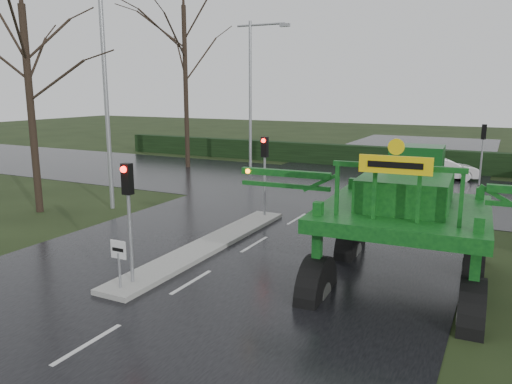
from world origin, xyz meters
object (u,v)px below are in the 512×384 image
at_px(traffic_signal_mid, 265,159).
at_px(traffic_signal_far, 483,141).
at_px(white_sedan, 442,180).
at_px(street_light_left_far, 254,82).
at_px(traffic_signal_near, 128,197).
at_px(crop_sprayer, 321,201).
at_px(keep_left_sign, 119,256).
at_px(street_light_left_near, 110,77).

relative_size(traffic_signal_mid, traffic_signal_far, 1.00).
height_order(traffic_signal_mid, white_sedan, traffic_signal_mid).
xyz_separation_m(traffic_signal_mid, street_light_left_far, (-6.89, 12.51, 3.40)).
distance_m(traffic_signal_near, street_light_left_far, 22.37).
xyz_separation_m(street_light_left_far, white_sedan, (12.54, 0.89, -5.99)).
distance_m(crop_sprayer, white_sedan, 19.99).
height_order(keep_left_sign, street_light_left_far, street_light_left_far).
bearing_deg(white_sedan, street_light_left_near, 116.75).
relative_size(traffic_signal_near, white_sedan, 0.86).
height_order(keep_left_sign, traffic_signal_mid, traffic_signal_mid).
distance_m(street_light_left_near, crop_sprayer, 13.13).
bearing_deg(street_light_left_near, traffic_signal_near, -45.47).
xyz_separation_m(traffic_signal_near, crop_sprayer, (4.79, 2.10, -0.03)).
bearing_deg(white_sedan, traffic_signal_far, -135.53).
height_order(traffic_signal_mid, street_light_left_near, street_light_left_near).
height_order(keep_left_sign, street_light_left_near, street_light_left_near).
height_order(traffic_signal_near, traffic_signal_far, same).
bearing_deg(white_sedan, street_light_left_far, 70.93).
xyz_separation_m(traffic_signal_near, street_light_left_near, (-6.89, 7.01, 3.40)).
relative_size(street_light_left_far, white_sedan, 2.45).
height_order(traffic_signal_near, street_light_left_near, street_light_left_near).
relative_size(traffic_signal_mid, crop_sprayer, 0.36).
height_order(street_light_left_near, street_light_left_far, same).
bearing_deg(traffic_signal_near, white_sedan, 75.54).
bearing_deg(street_light_left_far, crop_sprayer, -58.29).
xyz_separation_m(traffic_signal_near, traffic_signal_far, (7.80, 21.02, 0.00)).
distance_m(traffic_signal_far, white_sedan, 3.48).
xyz_separation_m(traffic_signal_far, street_light_left_near, (-14.69, -14.01, 3.40)).
bearing_deg(street_light_left_near, white_sedan, 49.90).
xyz_separation_m(traffic_signal_near, street_light_left_far, (-6.89, 21.01, 3.40)).
bearing_deg(crop_sprayer, street_light_left_near, 154.39).
bearing_deg(traffic_signal_mid, street_light_left_near, -167.79).
relative_size(street_light_left_near, crop_sprayer, 1.03).
bearing_deg(traffic_signal_mid, white_sedan, 67.15).
bearing_deg(keep_left_sign, crop_sprayer, 28.41).
relative_size(street_light_left_near, white_sedan, 2.45).
distance_m(traffic_signal_mid, white_sedan, 14.77).
bearing_deg(keep_left_sign, white_sedan, 75.84).
bearing_deg(traffic_signal_mid, keep_left_sign, -90.00).
relative_size(traffic_signal_mid, street_light_left_far, 0.35).
bearing_deg(crop_sprayer, traffic_signal_far, 78.14).
relative_size(traffic_signal_far, street_light_left_near, 0.35).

